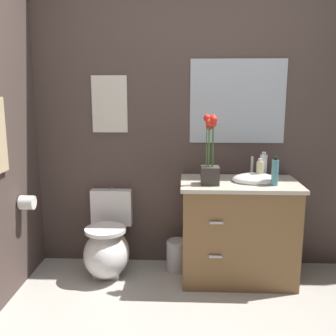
{
  "coord_description": "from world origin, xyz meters",
  "views": [
    {
      "loc": [
        -0.11,
        -1.91,
        1.55
      ],
      "look_at": [
        -0.24,
        1.09,
        0.94
      ],
      "focal_mm": 41.57,
      "sensor_mm": 36.0,
      "label": 1
    }
  ],
  "objects_px": {
    "trash_bin": "(177,255)",
    "wall_mirror": "(238,102)",
    "flower_vase": "(210,160)",
    "wall_poster": "(110,104)",
    "toilet_paper_roll": "(27,203)",
    "toilet": "(108,246)",
    "soap_bottle": "(263,166)",
    "hand_wash_bottle": "(260,171)",
    "vanity_cabinet": "(238,229)",
    "lotion_bottle": "(275,172)"
  },
  "relations": [
    {
      "from": "lotion_bottle",
      "to": "toilet_paper_roll",
      "type": "relative_size",
      "value": 2.02
    },
    {
      "from": "soap_bottle",
      "to": "wall_mirror",
      "type": "bearing_deg",
      "value": 142.64
    },
    {
      "from": "vanity_cabinet",
      "to": "toilet_paper_roll",
      "type": "distance_m",
      "value": 1.7
    },
    {
      "from": "toilet",
      "to": "wall_mirror",
      "type": "height_order",
      "value": "wall_mirror"
    },
    {
      "from": "toilet",
      "to": "wall_poster",
      "type": "bearing_deg",
      "value": 90.0
    },
    {
      "from": "vanity_cabinet",
      "to": "lotion_bottle",
      "type": "bearing_deg",
      "value": -23.7
    },
    {
      "from": "trash_bin",
      "to": "wall_poster",
      "type": "distance_m",
      "value": 1.43
    },
    {
      "from": "toilet",
      "to": "soap_bottle",
      "type": "height_order",
      "value": "soap_bottle"
    },
    {
      "from": "wall_poster",
      "to": "toilet_paper_roll",
      "type": "height_order",
      "value": "wall_poster"
    },
    {
      "from": "hand_wash_bottle",
      "to": "soap_bottle",
      "type": "bearing_deg",
      "value": 68.11
    },
    {
      "from": "toilet",
      "to": "wall_poster",
      "type": "xyz_separation_m",
      "value": [
        0.0,
        0.27,
        1.18
      ]
    },
    {
      "from": "flower_vase",
      "to": "wall_mirror",
      "type": "bearing_deg",
      "value": 57.81
    },
    {
      "from": "flower_vase",
      "to": "soap_bottle",
      "type": "relative_size",
      "value": 2.44
    },
    {
      "from": "soap_bottle",
      "to": "wall_mirror",
      "type": "xyz_separation_m",
      "value": [
        -0.21,
        0.16,
        0.52
      ]
    },
    {
      "from": "vanity_cabinet",
      "to": "trash_bin",
      "type": "relative_size",
      "value": 3.7
    },
    {
      "from": "vanity_cabinet",
      "to": "flower_vase",
      "type": "height_order",
      "value": "flower_vase"
    },
    {
      "from": "toilet_paper_roll",
      "to": "soap_bottle",
      "type": "bearing_deg",
      "value": 9.18
    },
    {
      "from": "hand_wash_bottle",
      "to": "trash_bin",
      "type": "relative_size",
      "value": 0.69
    },
    {
      "from": "toilet",
      "to": "hand_wash_bottle",
      "type": "relative_size",
      "value": 3.65
    },
    {
      "from": "trash_bin",
      "to": "wall_mirror",
      "type": "relative_size",
      "value": 0.34
    },
    {
      "from": "trash_bin",
      "to": "toilet_paper_roll",
      "type": "xyz_separation_m",
      "value": [
        -1.17,
        -0.28,
        0.54
      ]
    },
    {
      "from": "toilet",
      "to": "toilet_paper_roll",
      "type": "height_order",
      "value": "toilet_paper_roll"
    },
    {
      "from": "soap_bottle",
      "to": "lotion_bottle",
      "type": "bearing_deg",
      "value": -80.5
    },
    {
      "from": "toilet",
      "to": "soap_bottle",
      "type": "relative_size",
      "value": 3.11
    },
    {
      "from": "flower_vase",
      "to": "wall_poster",
      "type": "bearing_deg",
      "value": 155.36
    },
    {
      "from": "soap_bottle",
      "to": "hand_wash_bottle",
      "type": "distance_m",
      "value": 0.15
    },
    {
      "from": "toilet",
      "to": "trash_bin",
      "type": "xyz_separation_m",
      "value": [
        0.59,
        0.08,
        -0.11
      ]
    },
    {
      "from": "toilet",
      "to": "soap_bottle",
      "type": "distance_m",
      "value": 1.47
    },
    {
      "from": "vanity_cabinet",
      "to": "hand_wash_bottle",
      "type": "relative_size",
      "value": 5.32
    },
    {
      "from": "vanity_cabinet",
      "to": "hand_wash_bottle",
      "type": "distance_m",
      "value": 0.51
    },
    {
      "from": "hand_wash_bottle",
      "to": "toilet_paper_roll",
      "type": "height_order",
      "value": "hand_wash_bottle"
    },
    {
      "from": "toilet",
      "to": "toilet_paper_roll",
      "type": "distance_m",
      "value": 0.75
    },
    {
      "from": "vanity_cabinet",
      "to": "lotion_bottle",
      "type": "height_order",
      "value": "lotion_bottle"
    },
    {
      "from": "vanity_cabinet",
      "to": "soap_bottle",
      "type": "bearing_deg",
      "value": 32.98
    },
    {
      "from": "trash_bin",
      "to": "wall_mirror",
      "type": "distance_m",
      "value": 1.42
    },
    {
      "from": "toilet",
      "to": "trash_bin",
      "type": "distance_m",
      "value": 0.6
    },
    {
      "from": "toilet",
      "to": "soap_bottle",
      "type": "bearing_deg",
      "value": 4.74
    },
    {
      "from": "trash_bin",
      "to": "toilet_paper_roll",
      "type": "distance_m",
      "value": 1.32
    },
    {
      "from": "lotion_bottle",
      "to": "wall_poster",
      "type": "distance_m",
      "value": 1.48
    },
    {
      "from": "toilet",
      "to": "trash_bin",
      "type": "bearing_deg",
      "value": 8.22
    },
    {
      "from": "flower_vase",
      "to": "toilet_paper_roll",
      "type": "distance_m",
      "value": 1.47
    },
    {
      "from": "wall_mirror",
      "to": "flower_vase",
      "type": "bearing_deg",
      "value": -122.19
    },
    {
      "from": "wall_poster",
      "to": "wall_mirror",
      "type": "bearing_deg",
      "value": 0.0
    },
    {
      "from": "vanity_cabinet",
      "to": "wall_poster",
      "type": "bearing_deg",
      "value": 164.92
    },
    {
      "from": "toilet",
      "to": "vanity_cabinet",
      "type": "height_order",
      "value": "vanity_cabinet"
    },
    {
      "from": "vanity_cabinet",
      "to": "wall_mirror",
      "type": "height_order",
      "value": "wall_mirror"
    },
    {
      "from": "hand_wash_bottle",
      "to": "wall_mirror",
      "type": "bearing_deg",
      "value": 117.8
    },
    {
      "from": "toilet",
      "to": "lotion_bottle",
      "type": "relative_size",
      "value": 3.1
    },
    {
      "from": "toilet",
      "to": "vanity_cabinet",
      "type": "relative_size",
      "value": 0.69
    },
    {
      "from": "flower_vase",
      "to": "soap_bottle",
      "type": "xyz_separation_m",
      "value": [
        0.45,
        0.23,
        -0.09
      ]
    }
  ]
}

